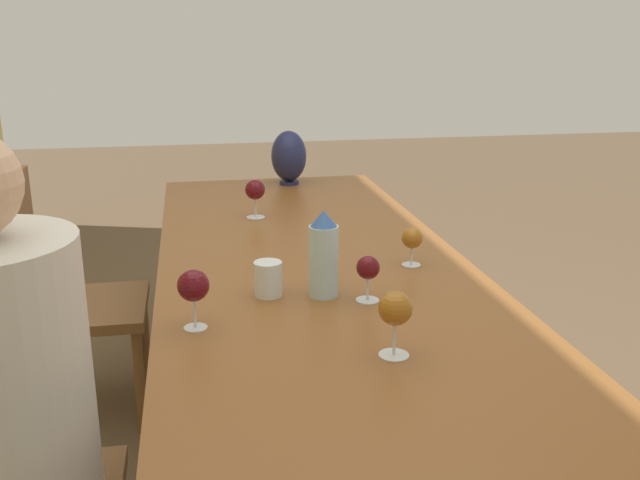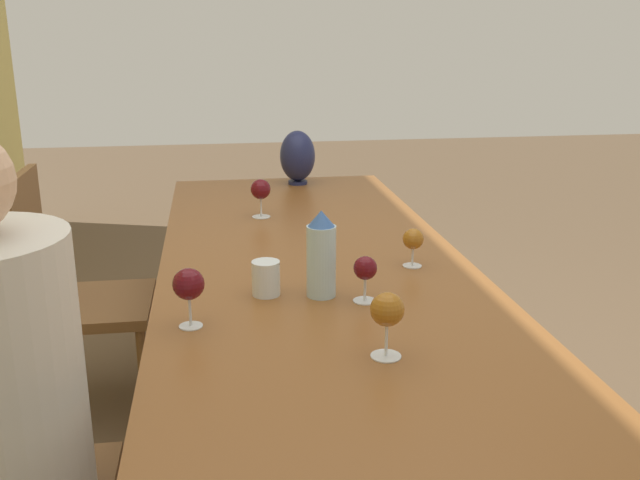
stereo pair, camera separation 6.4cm
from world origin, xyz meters
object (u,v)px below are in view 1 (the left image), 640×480
Objects in this scene: vase at (289,157)px; water_bottle at (324,255)px; wine_glass_4 at (193,287)px; wine_glass_3 at (255,191)px; chair_far at (63,293)px; water_tumbler at (268,279)px; wine_glass_0 at (395,310)px; wine_glass_1 at (412,239)px; person_near at (5,421)px; wine_glass_2 at (368,269)px.

water_bottle is at bearing 175.64° from vase.
water_bottle is 1.60× the size of wine_glass_4.
wine_glass_3 is 0.80m from chair_far.
wine_glass_0 is at bearing -151.05° from water_tumbler.
water_tumbler is 0.28m from wine_glass_4.
wine_glass_4 is at bearing 61.70° from wine_glass_0.
wine_glass_1 is at bearing -170.61° from vase.
chair_far is at bearing 37.70° from wine_glass_0.
water_bottle is at bearing 12.25° from wine_glass_0.
water_tumbler is 0.08× the size of person_near.
wine_glass_4 is (-0.19, 0.20, 0.06)m from water_tumbler.
vase is 0.27× the size of chair_far.
wine_glass_1 is at bearing -117.07° from chair_far.
chair_far reaches higher than wine_glass_2.
water_tumbler is at bearing -138.15° from chair_far.
wine_glass_1 is (0.17, -0.46, 0.04)m from water_tumbler.
water_bottle reaches higher than wine_glass_2.
vase is 1.65m from wine_glass_4.
water_bottle reaches higher than chair_far.
wine_glass_4 is 1.10m from chair_far.
wine_glass_2 is (-0.06, -0.11, -0.03)m from water_bottle.
water_tumbler is at bearing 110.63° from wine_glass_1.
wine_glass_0 reaches higher than wine_glass_4.
vase reaches higher than wine_glass_1.
wine_glass_2 is 0.13× the size of chair_far.
wine_glass_1 is (0.20, -0.31, -0.03)m from water_bottle.
wine_glass_4 is (-1.01, 0.24, 0.00)m from wine_glass_3.
vase is 1.67× the size of wine_glass_3.
wine_glass_3 is at bearing 6.82° from water_bottle.
person_near reaches higher than wine_glass_4.
person_near reaches higher than water_bottle.
chair_far is at bearing 46.45° from water_bottle.
wine_glass_2 is at bearing -77.63° from wine_glass_4.
wine_glass_4 is at bearing -56.02° from person_near.
vase is 1.65× the size of wine_glass_4.
vase is at bearing -10.36° from water_tumbler.
wine_glass_2 is at bearing -66.83° from person_near.
chair_far is (-0.07, 0.72, -0.34)m from wine_glass_3.
wine_glass_0 is at bearing -167.75° from water_bottle.
wine_glass_4 is at bearing 118.71° from wine_glass_1.
wine_glass_1 is 0.95× the size of wine_glass_2.
vase reaches higher than water_bottle.
vase is (1.40, -0.26, 0.08)m from water_tumbler.
wine_glass_2 is at bearing -167.03° from wine_glass_3.
water_bottle is 1.18m from chair_far.
water_bottle is at bearing 61.17° from wine_glass_2.
chair_far is (0.58, 1.13, -0.31)m from wine_glass_1.
water_tumbler is 0.49m from wine_glass_1.
water_bottle reaches higher than water_tumbler.
wine_glass_2 is (0.33, -0.02, -0.02)m from wine_glass_0.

